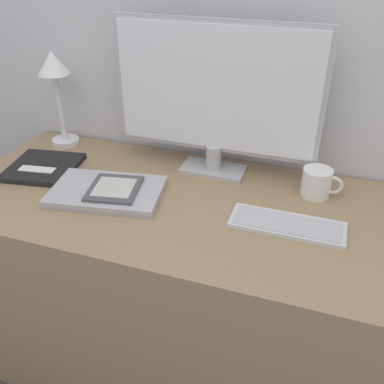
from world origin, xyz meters
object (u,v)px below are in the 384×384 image
Objects in this scene: monitor at (216,95)px; ereader at (114,188)px; desk_lamp at (55,80)px; coffee_mug at (317,183)px; laptop at (107,192)px; notebook at (43,167)px; keyboard at (287,225)px.

ereader is (-0.23, -0.26, -0.23)m from monitor.
desk_lamp reaches higher than coffee_mug.
coffee_mug is at bearing 18.81° from laptop.
desk_lamp is (-0.58, 0.02, -0.01)m from monitor.
ereader is 1.52× the size of coffee_mug.
monitor is 0.44m from laptop.
notebook is (0.05, -0.20, -0.23)m from desk_lamp.
monitor is at bearing 47.76° from ereader.
keyboard is 1.22× the size of notebook.
ereader reaches higher than laptop.
coffee_mug is (0.92, -0.08, -0.20)m from desk_lamp.
keyboard is at bearing 1.32° from ereader.
desk_lamp is 1.36× the size of notebook.
desk_lamp reaches higher than ereader.
monitor reaches higher than desk_lamp.
keyboard is 2.55× the size of coffee_mug.
laptop is at bearing -161.19° from coffee_mug.
monitor is 3.56× the size of ereader.
desk_lamp is (-0.32, 0.28, 0.23)m from laptop.
laptop is (-0.26, -0.25, -0.25)m from monitor.
laptop is 0.63m from coffee_mug.
laptop is 0.29m from notebook.
ereader is 0.32m from notebook.
monitor is 2.12× the size of keyboard.
ereader is (0.03, -0.00, 0.02)m from laptop.
monitor is 5.40× the size of coffee_mug.
monitor is 2.59× the size of notebook.
notebook is (-0.31, 0.08, -0.02)m from ereader.
monitor reaches higher than keyboard.
ereader is 0.50m from desk_lamp.
notebook is 2.09× the size of coffee_mug.
keyboard is (0.28, -0.24, -0.25)m from monitor.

